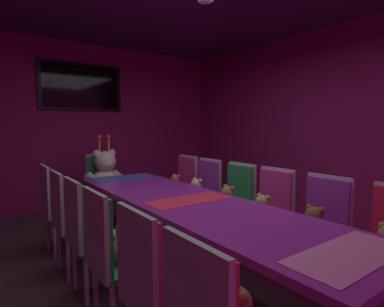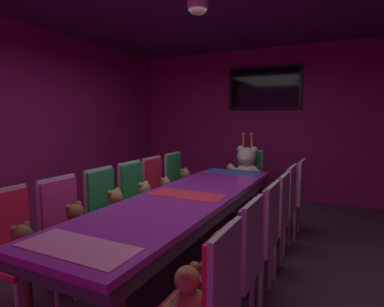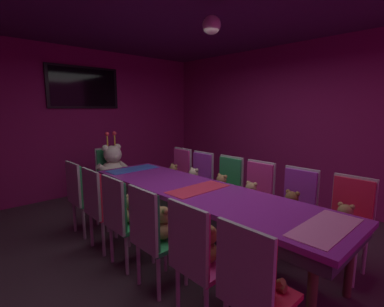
{
  "view_description": "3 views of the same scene",
  "coord_description": "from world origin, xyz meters",
  "px_view_note": "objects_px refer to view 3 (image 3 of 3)",
  "views": [
    {
      "loc": [
        -1.56,
        -2.2,
        1.41
      ],
      "look_at": [
        0.09,
        0.07,
        1.15
      ],
      "focal_mm": 28.79,
      "sensor_mm": 36.0,
      "label": 1
    },
    {
      "loc": [
        1.43,
        -2.75,
        1.53
      ],
      "look_at": [
        -0.08,
        0.27,
        1.13
      ],
      "focal_mm": 29.33,
      "sensor_mm": 36.0,
      "label": 2
    },
    {
      "loc": [
        -2.17,
        -2.22,
        1.67
      ],
      "look_at": [
        0.19,
        0.32,
        1.1
      ],
      "focal_mm": 26.02,
      "sensor_mm": 36.0,
      "label": 3
    }
  ],
  "objects_px": {
    "banquet_table": "(198,196)",
    "teddy_left_1": "(208,246)",
    "teddy_right_3": "(221,186)",
    "king_teddy_bear": "(113,165)",
    "teddy_left_2": "(164,225)",
    "chair_right_0": "(350,214)",
    "teddy_left_0": "(263,275)",
    "teddy_left_3": "(133,211)",
    "chair_left_4": "(98,202)",
    "teddy_right_4": "(193,179)",
    "teddy_right_1": "(291,205)",
    "throne_chair": "(109,170)",
    "chair_left_3": "(120,213)",
    "teddy_left_5": "(91,190)",
    "chair_right_4": "(200,177)",
    "chair_left_1": "(195,252)",
    "teddy_right_0": "(344,220)",
    "teddy_right_2": "(250,194)",
    "teddy_left_4": "(110,201)",
    "wall_tv": "(84,87)",
    "chair_left_5": "(80,191)",
    "chair_right_2": "(257,191)",
    "teddy_right_5": "(173,173)",
    "chair_left_0": "(250,282)",
    "chair_right_1": "(297,202)",
    "pendant_light": "(212,25)",
    "chair_left_2": "(150,229)"
  },
  "relations": [
    {
      "from": "teddy_left_0",
      "to": "chair_right_0",
      "type": "distance_m",
      "value": 1.53
    },
    {
      "from": "chair_left_0",
      "to": "teddy_right_4",
      "type": "relative_size",
      "value": 3.11
    },
    {
      "from": "chair_right_2",
      "to": "teddy_right_2",
      "type": "xyz_separation_m",
      "value": [
        -0.14,
        0.0,
        -0.01
      ]
    },
    {
      "from": "teddy_right_0",
      "to": "teddy_right_1",
      "type": "xyz_separation_m",
      "value": [
        -0.02,
        0.55,
        0.0
      ]
    },
    {
      "from": "teddy_left_0",
      "to": "teddy_left_3",
      "type": "xyz_separation_m",
      "value": [
        -0.02,
        1.59,
        0.01
      ]
    },
    {
      "from": "teddy_left_1",
      "to": "chair_left_5",
      "type": "relative_size",
      "value": 0.34
    },
    {
      "from": "banquet_table",
      "to": "teddy_left_3",
      "type": "height_order",
      "value": "teddy_left_3"
    },
    {
      "from": "teddy_right_3",
      "to": "teddy_right_5",
      "type": "height_order",
      "value": "teddy_right_3"
    },
    {
      "from": "teddy_left_1",
      "to": "chair_right_4",
      "type": "relative_size",
      "value": 0.34
    },
    {
      "from": "teddy_right_2",
      "to": "teddy_left_4",
      "type": "bearing_deg",
      "value": -35.79
    },
    {
      "from": "chair_left_2",
      "to": "wall_tv",
      "type": "bearing_deg",
      "value": 75.84
    },
    {
      "from": "chair_right_0",
      "to": "teddy_right_0",
      "type": "relative_size",
      "value": 3.26
    },
    {
      "from": "chair_right_2",
      "to": "teddy_right_2",
      "type": "bearing_deg",
      "value": 0.0
    },
    {
      "from": "chair_left_3",
      "to": "teddy_left_5",
      "type": "bearing_deg",
      "value": 82.54
    },
    {
      "from": "pendant_light",
      "to": "chair_left_1",
      "type": "bearing_deg",
      "value": -141.79
    },
    {
      "from": "banquet_table",
      "to": "teddy_right_5",
      "type": "relative_size",
      "value": 11.53
    },
    {
      "from": "teddy_left_1",
      "to": "chair_right_4",
      "type": "height_order",
      "value": "chair_right_4"
    },
    {
      "from": "chair_left_0",
      "to": "teddy_right_3",
      "type": "height_order",
      "value": "chair_left_0"
    },
    {
      "from": "teddy_left_3",
      "to": "chair_right_2",
      "type": "bearing_deg",
      "value": -18.61
    },
    {
      "from": "teddy_left_1",
      "to": "chair_right_4",
      "type": "xyz_separation_m",
      "value": [
        1.51,
        1.62,
        0.0
      ]
    },
    {
      "from": "chair_left_4",
      "to": "throne_chair",
      "type": "height_order",
      "value": "same"
    },
    {
      "from": "teddy_right_0",
      "to": "chair_left_5",
      "type": "bearing_deg",
      "value": -59.85
    },
    {
      "from": "teddy_right_3",
      "to": "king_teddy_bear",
      "type": "relative_size",
      "value": 0.38
    },
    {
      "from": "teddy_left_2",
      "to": "chair_right_0",
      "type": "height_order",
      "value": "chair_right_0"
    },
    {
      "from": "wall_tv",
      "to": "chair_right_0",
      "type": "bearing_deg",
      "value": -79.3
    },
    {
      "from": "teddy_left_4",
      "to": "chair_left_2",
      "type": "bearing_deg",
      "value": -97.11
    },
    {
      "from": "pendant_light",
      "to": "teddy_right_1",
      "type": "bearing_deg",
      "value": -54.17
    },
    {
      "from": "wall_tv",
      "to": "teddy_left_3",
      "type": "bearing_deg",
      "value": -104.04
    },
    {
      "from": "teddy_left_2",
      "to": "throne_chair",
      "type": "xyz_separation_m",
      "value": [
        0.7,
        2.49,
        -0.0
      ]
    },
    {
      "from": "teddy_left_0",
      "to": "teddy_right_5",
      "type": "height_order",
      "value": "teddy_left_0"
    },
    {
      "from": "throne_chair",
      "to": "chair_left_5",
      "type": "bearing_deg",
      "value": -43.69
    },
    {
      "from": "chair_left_4",
      "to": "teddy_right_4",
      "type": "height_order",
      "value": "chair_left_4"
    },
    {
      "from": "chair_left_2",
      "to": "pendant_light",
      "type": "bearing_deg",
      "value": 11.85
    },
    {
      "from": "banquet_table",
      "to": "chair_left_2",
      "type": "bearing_deg",
      "value": -163.18
    },
    {
      "from": "chair_right_1",
      "to": "throne_chair",
      "type": "bearing_deg",
      "value": -74.74
    },
    {
      "from": "teddy_left_3",
      "to": "banquet_table",
      "type": "bearing_deg",
      "value": -21.34
    },
    {
      "from": "banquet_table",
      "to": "chair_right_1",
      "type": "xyz_separation_m",
      "value": [
        0.83,
        -0.8,
        -0.06
      ]
    },
    {
      "from": "chair_right_4",
      "to": "teddy_left_4",
      "type": "bearing_deg",
      "value": 1.36
    },
    {
      "from": "chair_left_0",
      "to": "teddy_right_1",
      "type": "height_order",
      "value": "chair_left_0"
    },
    {
      "from": "teddy_left_3",
      "to": "teddy_right_4",
      "type": "bearing_deg",
      "value": 21.03
    },
    {
      "from": "banquet_table",
      "to": "teddy_left_1",
      "type": "relative_size",
      "value": 10.09
    },
    {
      "from": "teddy_left_2",
      "to": "teddy_right_3",
      "type": "bearing_deg",
      "value": 20.13
    },
    {
      "from": "chair_left_1",
      "to": "teddy_right_4",
      "type": "relative_size",
      "value": 3.11
    },
    {
      "from": "chair_right_4",
      "to": "teddy_left_5",
      "type": "bearing_deg",
      "value": -18.7
    },
    {
      "from": "teddy_left_4",
      "to": "banquet_table",
      "type": "bearing_deg",
      "value": -47.07
    },
    {
      "from": "teddy_right_0",
      "to": "teddy_right_5",
      "type": "height_order",
      "value": "teddy_right_0"
    },
    {
      "from": "teddy_left_5",
      "to": "teddy_right_4",
      "type": "relative_size",
      "value": 1.01
    },
    {
      "from": "teddy_right_1",
      "to": "throne_chair",
      "type": "relative_size",
      "value": 0.32
    },
    {
      "from": "chair_left_2",
      "to": "chair_right_2",
      "type": "xyz_separation_m",
      "value": [
        1.68,
        0.01,
        0.0
      ]
    },
    {
      "from": "chair_left_3",
      "to": "chair_left_4",
      "type": "distance_m",
      "value": 0.5
    }
  ]
}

